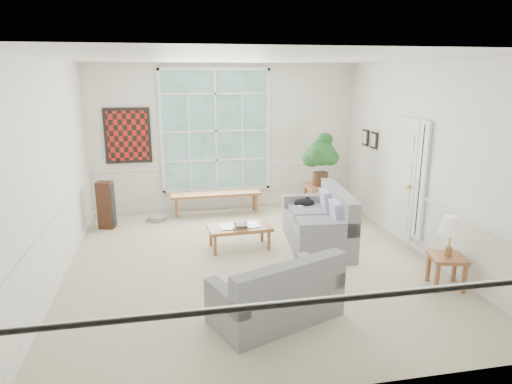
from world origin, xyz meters
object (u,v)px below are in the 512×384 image
Objects in this scene: loveseat_front at (276,288)px; end_table at (321,200)px; side_table at (446,271)px; coffee_table at (239,237)px; loveseat_right at (317,218)px.

end_table is (1.86, 3.80, -0.08)m from loveseat_front.
end_table is at bearing 41.82° from loveseat_front.
loveseat_front is 2.35× the size of end_table.
loveseat_front is 3.26× the size of side_table.
coffee_table is 2.26× the size of side_table.
end_table is at bearing 34.51° from coffee_table.
loveseat_right is at bearing 123.59° from side_table.
loveseat_front is 2.47m from side_table.
side_table is (2.50, -1.94, 0.04)m from coffee_table.
end_table is (1.92, 1.50, 0.12)m from coffee_table.
loveseat_right reaches higher than end_table.
loveseat_right is at bearing -111.12° from end_table.
side_table is at bearing -80.47° from end_table.
end_table reaches higher than side_table.
end_table is 3.50m from side_table.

